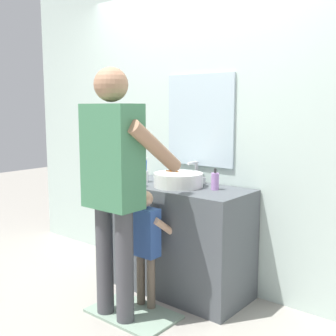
# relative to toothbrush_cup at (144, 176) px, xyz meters

# --- Properties ---
(ground_plane) EXTENTS (14.00, 14.00, 0.00)m
(ground_plane) POSITION_rel_toothbrush_cup_xyz_m (0.35, -0.26, -0.93)
(ground_plane) COLOR #9E998E
(back_wall) EXTENTS (4.40, 0.10, 2.70)m
(back_wall) POSITION_rel_toothbrush_cup_xyz_m (0.35, 0.36, 0.42)
(back_wall) COLOR silver
(back_wall) RESTS_ON ground
(vanity_cabinet) EXTENTS (1.14, 0.54, 0.87)m
(vanity_cabinet) POSITION_rel_toothbrush_cup_xyz_m (0.35, 0.04, -0.49)
(vanity_cabinet) COLOR #4C5156
(vanity_cabinet) RESTS_ON ground
(sink_basin) EXTENTS (0.39, 0.39, 0.11)m
(sink_basin) POSITION_rel_toothbrush_cup_xyz_m (0.35, 0.02, 0.00)
(sink_basin) COLOR silver
(sink_basin) RESTS_ON vanity_cabinet
(faucet) EXTENTS (0.18, 0.14, 0.18)m
(faucet) POSITION_rel_toothbrush_cup_xyz_m (0.35, 0.25, 0.03)
(faucet) COLOR #B7BABF
(faucet) RESTS_ON vanity_cabinet
(toothbrush_cup) EXTENTS (0.07, 0.07, 0.21)m
(toothbrush_cup) POSITION_rel_toothbrush_cup_xyz_m (0.00, 0.00, 0.00)
(toothbrush_cup) COLOR silver
(toothbrush_cup) RESTS_ON vanity_cabinet
(soap_bottle) EXTENTS (0.06, 0.06, 0.17)m
(soap_bottle) POSITION_rel_toothbrush_cup_xyz_m (0.64, 0.09, 0.01)
(soap_bottle) COLOR #B27FC6
(soap_bottle) RESTS_ON vanity_cabinet
(bath_mat) EXTENTS (0.64, 0.40, 0.02)m
(bath_mat) POSITION_rel_toothbrush_cup_xyz_m (0.35, -0.51, -0.92)
(bath_mat) COLOR gray
(bath_mat) RESTS_ON ground
(child_toddler) EXTENTS (0.28, 0.28, 0.90)m
(child_toddler) POSITION_rel_toothbrush_cup_xyz_m (0.35, -0.36, -0.39)
(child_toddler) COLOR #6B5B4C
(child_toddler) RESTS_ON ground
(adult_parent) EXTENTS (0.55, 0.57, 1.76)m
(adult_parent) POSITION_rel_toothbrush_cup_xyz_m (0.29, -0.61, 0.13)
(adult_parent) COLOR #47474C
(adult_parent) RESTS_ON ground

